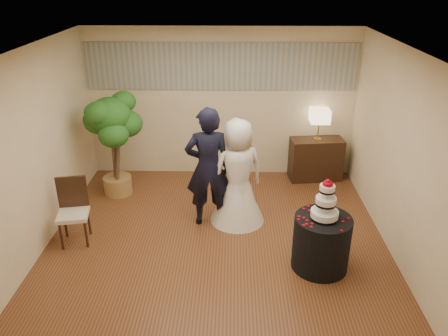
{
  "coord_description": "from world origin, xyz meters",
  "views": [
    {
      "loc": [
        0.23,
        -5.4,
        3.73
      ],
      "look_at": [
        0.1,
        0.4,
        1.05
      ],
      "focal_mm": 35.0,
      "sensor_mm": 36.0,
      "label": 1
    }
  ],
  "objects_px": {
    "side_chair": "(73,213)",
    "groom": "(208,168)",
    "bride": "(238,172)",
    "wedding_cake": "(326,199)",
    "table_lamp": "(319,125)",
    "ficus_tree": "(113,145)",
    "console": "(316,159)",
    "cake_table": "(321,243)"
  },
  "relations": [
    {
      "from": "side_chair",
      "to": "ficus_tree",
      "type": "bearing_deg",
      "value": 70.3
    },
    {
      "from": "wedding_cake",
      "to": "console",
      "type": "relative_size",
      "value": 0.58
    },
    {
      "from": "console",
      "to": "ficus_tree",
      "type": "height_order",
      "value": "ficus_tree"
    },
    {
      "from": "cake_table",
      "to": "ficus_tree",
      "type": "relative_size",
      "value": 0.41
    },
    {
      "from": "cake_table",
      "to": "ficus_tree",
      "type": "bearing_deg",
      "value": 147.7
    },
    {
      "from": "wedding_cake",
      "to": "groom",
      "type": "bearing_deg",
      "value": 144.51
    },
    {
      "from": "ficus_tree",
      "to": "groom",
      "type": "bearing_deg",
      "value": -29.13
    },
    {
      "from": "table_lamp",
      "to": "side_chair",
      "type": "distance_m",
      "value": 4.52
    },
    {
      "from": "groom",
      "to": "bride",
      "type": "relative_size",
      "value": 1.12
    },
    {
      "from": "bride",
      "to": "wedding_cake",
      "type": "distance_m",
      "value": 1.64
    },
    {
      "from": "groom",
      "to": "console",
      "type": "bearing_deg",
      "value": -146.65
    },
    {
      "from": "table_lamp",
      "to": "ficus_tree",
      "type": "relative_size",
      "value": 0.31
    },
    {
      "from": "bride",
      "to": "cake_table",
      "type": "xyz_separation_m",
      "value": [
        1.11,
        -1.19,
        -0.47
      ]
    },
    {
      "from": "console",
      "to": "table_lamp",
      "type": "bearing_deg",
      "value": 0.0
    },
    {
      "from": "groom",
      "to": "console",
      "type": "xyz_separation_m",
      "value": [
        1.95,
        1.63,
        -0.55
      ]
    },
    {
      "from": "groom",
      "to": "table_lamp",
      "type": "height_order",
      "value": "groom"
    },
    {
      "from": "ficus_tree",
      "to": "bride",
      "type": "bearing_deg",
      "value": -21.97
    },
    {
      "from": "ficus_tree",
      "to": "console",
      "type": "bearing_deg",
      "value": 10.69
    },
    {
      "from": "wedding_cake",
      "to": "table_lamp",
      "type": "height_order",
      "value": "table_lamp"
    },
    {
      "from": "bride",
      "to": "cake_table",
      "type": "bearing_deg",
      "value": 110.92
    },
    {
      "from": "side_chair",
      "to": "bride",
      "type": "bearing_deg",
      "value": 5.21
    },
    {
      "from": "wedding_cake",
      "to": "console",
      "type": "distance_m",
      "value": 2.85
    },
    {
      "from": "bride",
      "to": "wedding_cake",
      "type": "bearing_deg",
      "value": 110.92
    },
    {
      "from": "wedding_cake",
      "to": "table_lamp",
      "type": "xyz_separation_m",
      "value": [
        0.38,
        2.75,
        0.05
      ]
    },
    {
      "from": "bride",
      "to": "cake_table",
      "type": "relative_size",
      "value": 2.24
    },
    {
      "from": "side_chair",
      "to": "groom",
      "type": "bearing_deg",
      "value": 6.62
    },
    {
      "from": "groom",
      "to": "table_lamp",
      "type": "xyz_separation_m",
      "value": [
        1.95,
        1.63,
        0.14
      ]
    },
    {
      "from": "console",
      "to": "ficus_tree",
      "type": "distance_m",
      "value": 3.74
    },
    {
      "from": "cake_table",
      "to": "console",
      "type": "xyz_separation_m",
      "value": [
        0.38,
        2.75,
        0.02
      ]
    },
    {
      "from": "cake_table",
      "to": "console",
      "type": "height_order",
      "value": "console"
    },
    {
      "from": "table_lamp",
      "to": "ficus_tree",
      "type": "bearing_deg",
      "value": -169.31
    },
    {
      "from": "wedding_cake",
      "to": "side_chair",
      "type": "xyz_separation_m",
      "value": [
        -3.5,
        0.52,
        -0.55
      ]
    },
    {
      "from": "cake_table",
      "to": "wedding_cake",
      "type": "xyz_separation_m",
      "value": [
        0.0,
        0.0,
        0.66
      ]
    },
    {
      "from": "cake_table",
      "to": "table_lamp",
      "type": "height_order",
      "value": "table_lamp"
    },
    {
      "from": "groom",
      "to": "bride",
      "type": "distance_m",
      "value": 0.47
    },
    {
      "from": "side_chair",
      "to": "cake_table",
      "type": "bearing_deg",
      "value": -18.97
    },
    {
      "from": "console",
      "to": "bride",
      "type": "bearing_deg",
      "value": -140.56
    },
    {
      "from": "side_chair",
      "to": "console",
      "type": "bearing_deg",
      "value": 19.24
    },
    {
      "from": "ficus_tree",
      "to": "side_chair",
      "type": "height_order",
      "value": "ficus_tree"
    },
    {
      "from": "wedding_cake",
      "to": "ficus_tree",
      "type": "bearing_deg",
      "value": 147.7
    },
    {
      "from": "cake_table",
      "to": "console",
      "type": "distance_m",
      "value": 2.77
    },
    {
      "from": "cake_table",
      "to": "side_chair",
      "type": "height_order",
      "value": "side_chair"
    }
  ]
}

